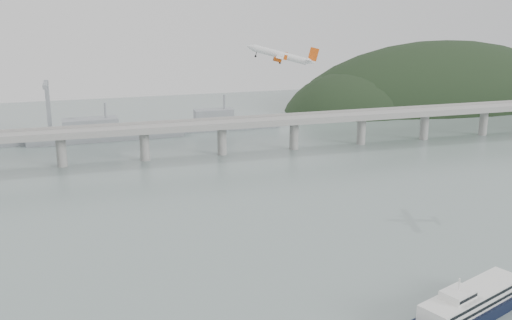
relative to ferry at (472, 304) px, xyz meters
name	(u,v)px	position (x,y,z in m)	size (l,w,h in m)	color
ground	(302,304)	(-49.32, 23.33, -4.40)	(900.00, 900.00, 0.00)	slate
bridge	(190,130)	(-50.47, 223.33, 13.25)	(800.00, 22.00, 23.90)	gray
headland	(452,121)	(235.86, 355.08, -23.74)	(365.00, 155.00, 156.00)	black
ferry	(472,304)	(0.00, 0.00, 0.00)	(81.97, 39.05, 16.21)	black
airliner	(282,55)	(-26.82, 112.92, 69.96)	(32.25, 30.04, 10.70)	silver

